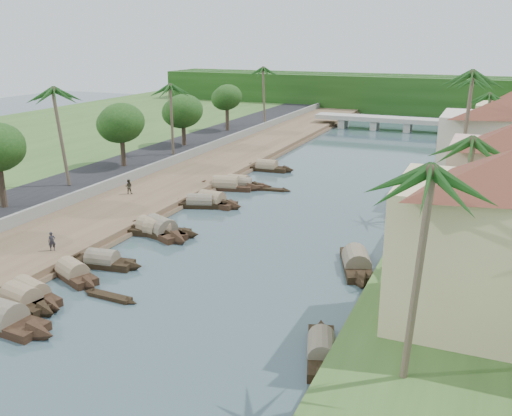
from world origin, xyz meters
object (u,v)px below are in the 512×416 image
at_px(bridge, 392,121).
at_px(building_near, 509,238).
at_px(person_near, 52,241).
at_px(sampan_1, 22,300).

height_order(bridge, building_near, building_near).
bearing_deg(building_near, person_near, 179.72).
height_order(bridge, person_near, bridge).
xyz_separation_m(bridge, person_near, (-13.02, -73.84, -0.17)).
bearing_deg(sampan_1, bridge, 94.82).
relative_size(bridge, building_near, 1.89).
bearing_deg(bridge, person_near, -100.00).
relative_size(sampan_1, person_near, 4.63).
distance_m(sampan_1, person_near, 7.90).
relative_size(building_near, sampan_1, 2.13).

